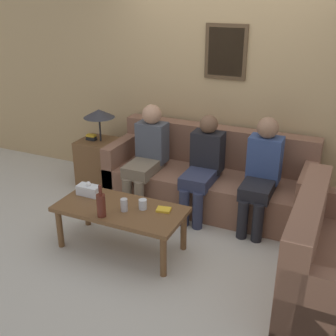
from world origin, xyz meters
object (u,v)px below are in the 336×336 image
object	(u,v)px
couch_side	(336,266)
coffee_table	(121,213)
wine_bottle	(101,205)
person_right	(262,170)
person_left	(147,152)
person_middle	(203,164)
couch_main	(209,180)
drinking_glass	(143,204)

from	to	relation	value
couch_side	coffee_table	distance (m)	1.94
wine_bottle	person_right	bearing A→B (deg)	46.43
wine_bottle	person_left	xyz separation A→B (m)	(-0.16, 1.21, 0.06)
coffee_table	person_right	world-z (taller)	person_right
person_middle	person_left	bearing A→B (deg)	179.87
wine_bottle	person_right	world-z (taller)	person_right
couch_main	person_left	world-z (taller)	person_left
drinking_glass	person_right	distance (m)	1.30
person_middle	person_right	xyz separation A→B (m)	(0.63, 0.01, 0.03)
wine_bottle	person_left	size ratio (longest dim) A/B	0.27
wine_bottle	couch_main	bearing A→B (deg)	69.82
couch_side	drinking_glass	bearing A→B (deg)	90.55
person_left	wine_bottle	bearing A→B (deg)	-82.70
drinking_glass	person_middle	world-z (taller)	person_middle
wine_bottle	drinking_glass	size ratio (longest dim) A/B	3.22
coffee_table	couch_main	bearing A→B (deg)	69.39
person_middle	drinking_glass	bearing A→B (deg)	-105.33
couch_side	person_left	size ratio (longest dim) A/B	1.25
person_right	coffee_table	bearing A→B (deg)	-137.30
coffee_table	person_left	xyz separation A→B (m)	(-0.22, 1.00, 0.23)
wine_bottle	person_right	distance (m)	1.69
drinking_glass	person_middle	xyz separation A→B (m)	(0.26, 0.93, 0.10)
coffee_table	person_left	bearing A→B (deg)	102.54
person_left	person_right	bearing A→B (deg)	0.33
wine_bottle	couch_side	bearing A→B (deg)	8.34
couch_side	person_right	world-z (taller)	person_right
coffee_table	person_right	size ratio (longest dim) A/B	1.06
wine_bottle	person_left	distance (m)	1.22
couch_main	person_left	bearing A→B (deg)	-162.00
couch_main	person_right	size ratio (longest dim) A/B	2.00
wine_bottle	person_middle	bearing A→B (deg)	66.35
couch_side	person_middle	size ratio (longest dim) A/B	1.30
person_right	couch_side	bearing A→B (deg)	-47.83
couch_main	person_right	distance (m)	0.74
couch_side	drinking_glass	size ratio (longest dim) A/B	15.01
couch_main	drinking_glass	distance (m)	1.20
person_middle	person_right	size ratio (longest dim) A/B	0.95
person_middle	person_right	distance (m)	0.63
wine_bottle	person_middle	distance (m)	1.32
couch_side	drinking_glass	distance (m)	1.74
person_middle	couch_main	bearing A→B (deg)	90.81
wine_bottle	drinking_glass	distance (m)	0.40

